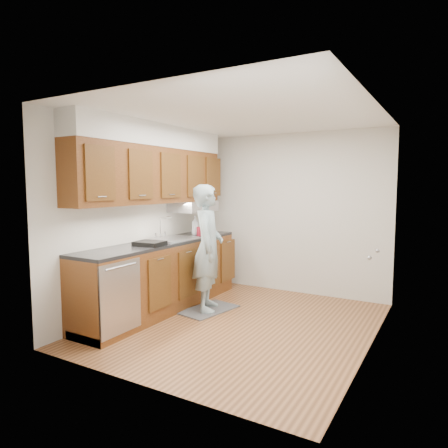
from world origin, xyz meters
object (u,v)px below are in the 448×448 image
soap_bottle_b (205,228)px  soda_can (199,231)px  person (208,239)px  soap_bottle_a (195,225)px  steel_can (206,232)px  dish_rack (150,243)px

soap_bottle_b → soda_can: (-0.03, -0.14, -0.03)m
person → soda_can: size_ratio=14.40×
soap_bottle_a → soap_bottle_b: bearing=31.3°
person → soap_bottle_b: 0.77m
soap_bottle_a → soap_bottle_b: 0.16m
soap_bottle_b → soda_can: size_ratio=1.50×
person → soap_bottle_a: 0.80m
steel_can → dish_rack: (-0.10, -1.17, -0.03)m
soap_bottle_a → soap_bottle_b: soap_bottle_a is taller
soap_bottle_a → dish_rack: 1.21m
soda_can → steel_can: size_ratio=1.15×
person → soap_bottle_a: bearing=20.4°
soap_bottle_a → soda_can: bearing=-27.8°
person → dish_rack: person is taller
person → soap_bottle_a: (-0.57, 0.55, 0.11)m
person → dish_rack: (-0.46, -0.65, -0.01)m
soap_bottle_a → steel_can: (0.22, -0.03, -0.09)m
soap_bottle_b → dish_rack: soap_bottle_b is taller
person → soda_can: person is taller
soap_bottle_a → steel_can: size_ratio=2.52×
person → dish_rack: bearing=118.9°
person → steel_can: person is taller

